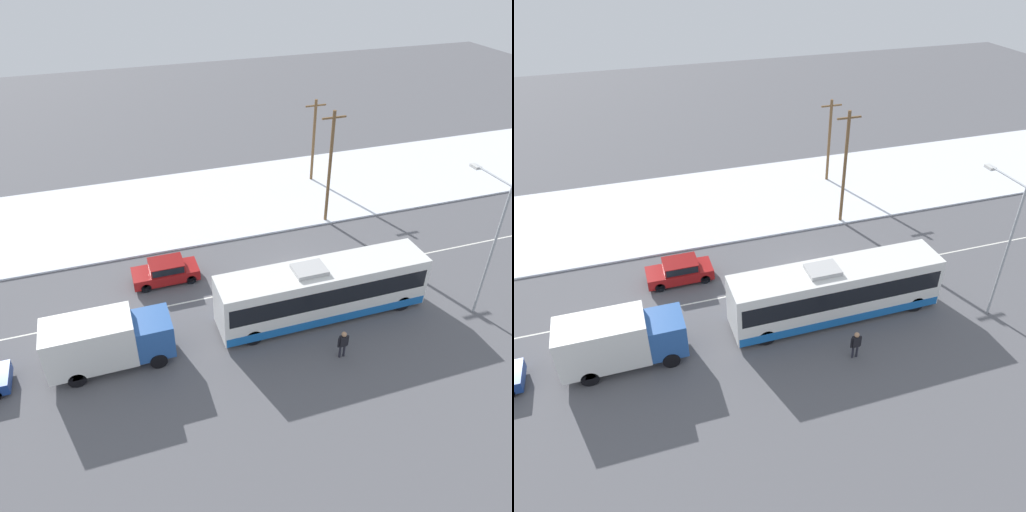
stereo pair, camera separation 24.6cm
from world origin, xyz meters
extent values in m
plane|color=#56565B|center=(0.00, 0.00, 0.00)|extent=(120.00, 120.00, 0.00)
cube|color=silver|center=(0.00, 12.09, 0.06)|extent=(80.00, 12.40, 0.12)
cube|color=silver|center=(0.00, 0.00, 0.00)|extent=(60.00, 0.12, 0.00)
cube|color=white|center=(-0.09, -3.54, 1.79)|extent=(12.25, 2.55, 3.03)
cube|color=black|center=(-0.09, -3.54, 2.15)|extent=(11.76, 2.57, 1.15)
cube|color=blue|center=(-0.09, -3.54, 0.55)|extent=(12.13, 2.57, 0.54)
cube|color=#B2B2B2|center=(-1.01, -3.54, 3.42)|extent=(1.80, 1.40, 0.24)
cylinder|color=black|center=(4.64, -4.68, 0.50)|extent=(1.00, 0.28, 1.00)
cylinder|color=black|center=(4.64, -2.41, 0.50)|extent=(1.00, 0.28, 1.00)
cylinder|color=black|center=(-4.62, -4.68, 0.50)|extent=(1.00, 0.28, 1.00)
cylinder|color=black|center=(-4.62, -2.41, 0.50)|extent=(1.00, 0.28, 1.00)
cube|color=silver|center=(-12.93, -3.73, 1.74)|extent=(4.40, 2.30, 2.49)
cube|color=#2856A3|center=(-9.78, -3.73, 1.47)|extent=(1.90, 2.19, 1.94)
cube|color=black|center=(-8.85, -3.73, 1.86)|extent=(0.06, 1.96, 0.86)
cylinder|color=black|center=(-9.78, -4.75, 0.45)|extent=(0.90, 0.26, 0.90)
cylinder|color=black|center=(-9.78, -2.71, 0.45)|extent=(0.90, 0.26, 0.90)
cylinder|color=black|center=(-13.81, -4.75, 0.45)|extent=(0.90, 0.26, 0.90)
cylinder|color=black|center=(-13.81, -2.71, 0.45)|extent=(0.90, 0.26, 0.90)
cube|color=maroon|center=(-8.15, 2.57, 0.56)|extent=(4.16, 1.80, 0.68)
cube|color=maroon|center=(-8.04, 2.57, 1.19)|extent=(2.16, 1.66, 0.56)
cube|color=black|center=(-8.04, 2.57, 1.20)|extent=(1.99, 1.69, 0.45)
cylinder|color=black|center=(-9.53, 1.78, 0.32)|extent=(0.64, 0.22, 0.64)
cylinder|color=black|center=(-9.53, 3.36, 0.32)|extent=(0.64, 0.22, 0.64)
cylinder|color=black|center=(-6.67, 1.78, 0.32)|extent=(0.64, 0.22, 0.64)
cylinder|color=black|center=(-6.67, 3.36, 0.32)|extent=(0.64, 0.22, 0.64)
cylinder|color=#23232D|center=(-0.59, -7.07, 0.40)|extent=(0.12, 0.12, 0.79)
cylinder|color=#23232D|center=(-0.35, -7.07, 0.40)|extent=(0.12, 0.12, 0.79)
cube|color=black|center=(-0.47, -7.07, 1.12)|extent=(0.41, 0.22, 0.66)
sphere|color=tan|center=(-0.47, -7.07, 1.59)|extent=(0.28, 0.28, 0.28)
cylinder|color=black|center=(-0.73, -7.07, 1.09)|extent=(0.10, 0.10, 0.62)
cylinder|color=black|center=(-0.21, -7.07, 1.09)|extent=(0.10, 0.10, 0.62)
cylinder|color=#9EA3A8|center=(8.64, -6.19, 4.16)|extent=(0.14, 0.14, 8.32)
cylinder|color=#9EA3A8|center=(8.64, -4.80, 8.17)|extent=(0.10, 2.78, 0.10)
cube|color=silver|center=(8.64, -3.41, 8.10)|extent=(0.36, 0.60, 0.16)
cylinder|color=brown|center=(4.84, 6.39, 4.30)|extent=(0.24, 0.24, 8.61)
cube|color=brown|center=(4.84, 6.39, 8.11)|extent=(1.80, 0.12, 0.12)
cylinder|color=brown|center=(6.72, 13.41, 3.59)|extent=(0.24, 0.24, 7.18)
cube|color=brown|center=(6.72, 13.41, 6.68)|extent=(1.80, 0.12, 0.12)
camera|label=1|loc=(-10.79, -23.67, 19.31)|focal=35.00mm
camera|label=2|loc=(-10.55, -23.75, 19.31)|focal=35.00mm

